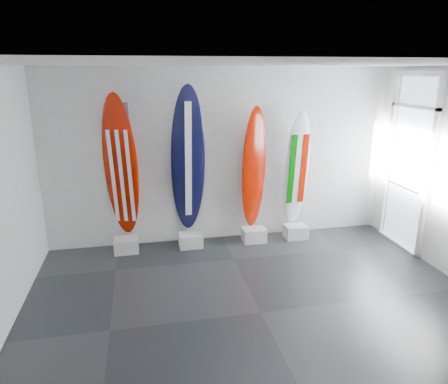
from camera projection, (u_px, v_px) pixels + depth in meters
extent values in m
plane|color=black|center=(261.00, 312.00, 5.16)|extent=(6.00, 6.00, 0.00)
plane|color=white|center=(268.00, 64.00, 4.30)|extent=(6.00, 6.00, 0.00)
plane|color=silver|center=(222.00, 156.00, 7.08)|extent=(6.00, 0.00, 6.00)
plane|color=silver|center=(390.00, 328.00, 2.38)|extent=(6.00, 0.00, 6.00)
cube|color=silver|center=(126.00, 245.00, 6.84)|extent=(0.40, 0.30, 0.24)
ellipsoid|color=#911000|center=(121.00, 168.00, 6.56)|extent=(0.62, 0.51, 2.40)
cube|color=silver|center=(191.00, 240.00, 7.05)|extent=(0.40, 0.30, 0.24)
ellipsoid|color=black|center=(188.00, 161.00, 6.75)|extent=(0.58, 0.43, 2.51)
cube|color=silver|center=(254.00, 235.00, 7.27)|extent=(0.40, 0.30, 0.24)
ellipsoid|color=#911000|center=(254.00, 169.00, 7.02)|extent=(0.51, 0.32, 2.14)
cube|color=silver|center=(296.00, 232.00, 7.42)|extent=(0.40, 0.30, 0.24)
ellipsoid|color=white|center=(297.00, 169.00, 7.19)|extent=(0.49, 0.31, 2.05)
cube|color=silver|center=(81.00, 229.00, 6.91)|extent=(0.09, 0.02, 0.13)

